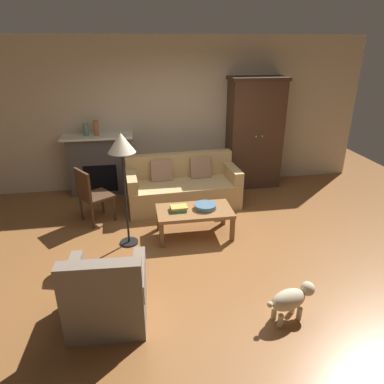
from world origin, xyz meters
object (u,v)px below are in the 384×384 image
Objects in this scene: fireplace at (100,164)px; floor_lamp at (122,150)px; couch at (183,187)px; mantel_vase_jade at (86,130)px; coffee_table at (194,213)px; mantel_vase_terracotta at (96,128)px; fruit_bowl at (205,206)px; armchair_near_left at (107,296)px; dog at (291,299)px; book_stack at (178,208)px; armoire at (254,133)px; side_chair_wooden at (91,193)px.

floor_lamp reaches higher than fireplace.
mantel_vase_jade is (-1.62, 0.78, 0.91)m from couch.
mantel_vase_terracotta reaches higher than coffee_table.
fruit_bowl is 0.37× the size of armchair_near_left.
fireplace is 2.25× the size of dog.
mantel_vase_terracotta is (-1.23, 1.88, 0.80)m from book_stack.
mantel_vase_jade reaches higher than fruit_bowl.
couch is 1.13m from book_stack.
couch is at bearing -154.50° from armoire.
fruit_bowl is 2.61m from mantel_vase_terracotta.
mantel_vase_jade is 0.40× the size of dog.
armchair_near_left is at bearing -113.21° from couch.
armoire reaches higher than mantel_vase_terracotta.
couch is at bearing -28.90° from fireplace.
fruit_bowl is 0.36× the size of side_chair_wooden.
floor_lamp is (-0.95, -1.18, 1.08)m from couch.
armoire is 3.74× the size of dog.
armoire is at bearing -1.51° from fireplace.
side_chair_wooden is at bearing 156.16° from coffee_table.
armoire is 1.82m from couch.
fireplace is 1.40× the size of side_chair_wooden.
floor_lamp reaches higher than mantel_vase_terracotta.
armoire is 1.07× the size of couch.
couch is 1.86m from floor_lamp.
coffee_table reaches higher than dog.
couch is 1.21× the size of floor_lamp.
dog is (0.68, -1.87, -0.12)m from coffee_table.
book_stack is 0.29× the size of side_chair_wooden.
fireplace is 1.15× the size of coffee_table.
floor_lamp is (0.67, -1.96, 0.17)m from mantel_vase_jade.
mantel_vase_jade is (-3.13, 0.06, 0.18)m from armoire.
fruit_bowl is 2.72m from mantel_vase_jade.
mantel_vase_jade is at bearing 178.90° from armoire.
floor_lamp reaches higher than mantel_vase_jade.
book_stack is at bearing 59.48° from armchair_near_left.
armoire is 1.90× the size of coffee_table.
armoire reaches higher than dog.
floor_lamp is (0.21, 1.51, 1.08)m from armchair_near_left.
mantel_vase_terracotta reaches higher than side_chair_wooden.
fruit_bowl is 0.20× the size of floor_lamp.
floor_lamp is at bearing -71.13° from mantel_vase_jade.
book_stack is (-0.22, -1.10, 0.14)m from couch.
floor_lamp is (0.56, -0.75, 0.88)m from side_chair_wooden.
coffee_table is at bearing 109.96° from dog.
coffee_table is 4.25× the size of book_stack.
fireplace reaches higher than armchair_near_left.
floor_lamp is at bearing 82.27° from armchair_near_left.
side_chair_wooden is 1.61× the size of dog.
fireplace is 2.26m from book_stack.
mantel_vase_jade reaches higher than coffee_table.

